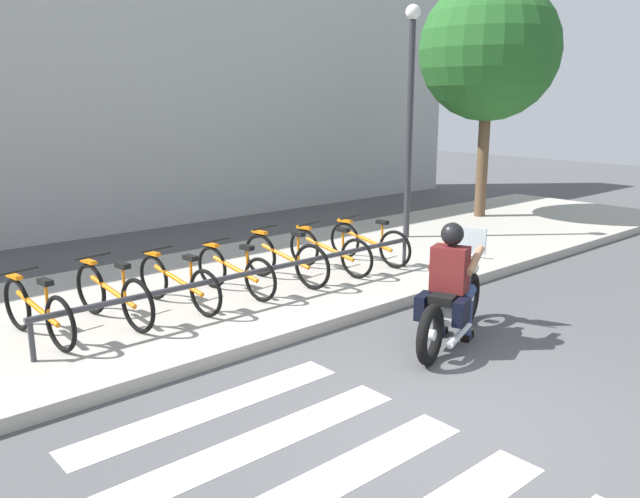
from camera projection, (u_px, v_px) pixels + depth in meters
name	position (u px, v px, depth m)	size (l,w,h in m)	color
ground_plane	(438.00, 425.00, 5.62)	(48.00, 48.00, 0.00)	#4C4C4F
sidewalk	(181.00, 298.00, 8.93)	(24.00, 4.40, 0.15)	#A8A399
crosswalk_stripe_2	(324.00, 484.00, 4.76)	(2.80, 0.40, 0.01)	white
crosswalk_stripe_3	(261.00, 441.00, 5.34)	(2.80, 0.40, 0.01)	white
crosswalk_stripe_4	(210.00, 407.00, 5.93)	(2.80, 0.40, 0.01)	white
motorcycle	(452.00, 303.00, 7.46)	(2.08, 0.95, 1.26)	black
rider	(452.00, 274.00, 7.31)	(0.74, 0.68, 1.46)	#591919
bicycle_0	(38.00, 311.00, 7.09)	(0.48, 1.63, 0.76)	black
bicycle_1	(113.00, 295.00, 7.65)	(0.48, 1.67, 0.79)	black
bicycle_2	(178.00, 283.00, 8.22)	(0.48, 1.69, 0.74)	black
bicycle_3	(235.00, 271.00, 8.78)	(0.48, 1.59, 0.73)	black
bicycle_4	(285.00, 259.00, 9.34)	(0.48, 1.71, 0.80)	black
bicycle_5	(329.00, 251.00, 9.91)	(0.48, 1.67, 0.74)	black
bicycle_6	(369.00, 243.00, 10.47)	(0.48, 1.63, 0.75)	black
bike_rack	(259.00, 273.00, 8.36)	(5.86, 0.07, 0.49)	#333338
street_lamp	(410.00, 104.00, 11.96)	(0.28, 0.28, 4.48)	#2D2D33
tree_near_rack	(489.00, 51.00, 13.93)	(3.07, 3.07, 5.38)	brown
building_backdrop	(25.00, 58.00, 12.30)	(24.00, 1.20, 7.15)	#AFAFAF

